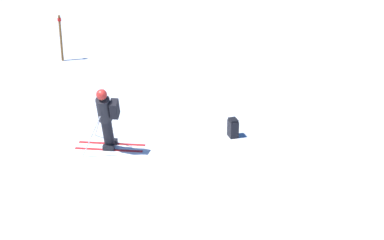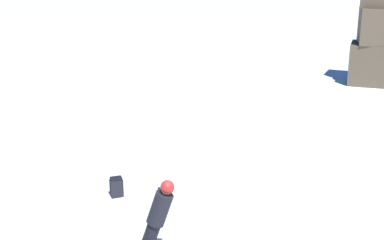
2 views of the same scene
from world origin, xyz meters
TOP-DOWN VIEW (x-y plane):
  - skier at (-1.01, 0.12)m, footprint 1.25×1.77m
  - rock_pillar at (2.56, 17.56)m, footprint 2.31×2.03m
  - spare_backpack at (-3.14, 2.61)m, footprint 0.37×0.36m

SIDE VIEW (x-z plane):
  - spare_backpack at x=-3.14m, z-range -0.01..0.49m
  - skier at x=-1.01m, z-range 0.09..1.88m
  - rock_pillar at x=2.56m, z-range -0.43..4.90m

